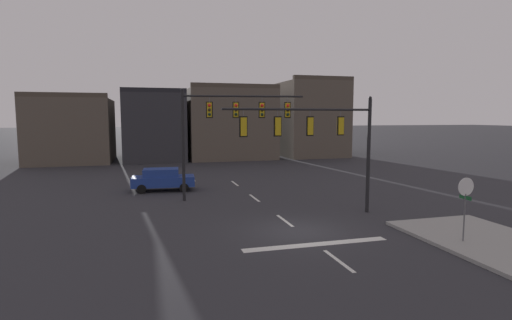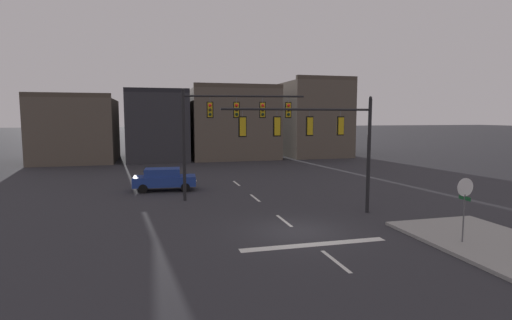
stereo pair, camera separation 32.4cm
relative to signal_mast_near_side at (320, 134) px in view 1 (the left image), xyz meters
name	(u,v)px [view 1 (the left image)]	position (x,y,z in m)	size (l,w,h in m)	color
ground_plane	(299,231)	(-2.10, -2.40, -4.44)	(400.00, 400.00, 0.00)	#2B2B30
sidewalk_near_corner	(493,243)	(5.01, -6.40, -4.36)	(5.00, 8.00, 0.15)	gray
stop_bar_paint	(316,244)	(-2.10, -4.40, -4.43)	(6.40, 0.50, 0.01)	silver
lane_centreline	(285,221)	(-2.10, -0.40, -4.43)	(0.16, 26.40, 0.01)	silver
signal_mast_near_side	(320,134)	(0.00, 0.00, 0.00)	(8.41, 0.68, 6.43)	black
signal_mast_far_side	(225,120)	(-4.01, 5.57, 0.65)	(7.67, 1.28, 7.07)	black
stop_sign	(465,194)	(3.81, -6.03, -2.29)	(0.76, 0.64, 2.83)	#56565B
car_lot_nearside	(163,179)	(-7.79, 9.85, -3.58)	(4.55, 2.16, 1.61)	navy
building_row	(210,124)	(-0.61, 33.29, -0.10)	(38.42, 13.99, 10.37)	brown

